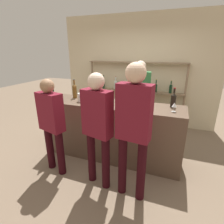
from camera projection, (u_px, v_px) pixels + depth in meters
name	position (u px, v px, depth m)	size (l,w,h in m)	color
ground_plane	(112.00, 155.00, 3.41)	(16.00, 16.00, 0.00)	#7A6651
bar_counter	(112.00, 131.00, 3.24)	(2.48, 0.65, 1.04)	brown
back_wall	(137.00, 71.00, 4.64)	(4.08, 0.12, 2.80)	beige
back_shelf	(135.00, 83.00, 4.58)	(2.54, 0.18, 1.66)	#897056
counter_bottle_0	(52.00, 94.00, 3.17)	(0.07, 0.07, 0.34)	black
counter_bottle_1	(75.00, 91.00, 3.39)	(0.08, 0.08, 0.36)	brown
counter_bottle_2	(173.00, 100.00, 2.84)	(0.08, 0.08, 0.32)	black
wine_glass	(174.00, 105.00, 2.62)	(0.07, 0.07, 0.14)	silver
cork_jar	(81.00, 97.00, 3.17)	(0.13, 0.13, 0.15)	silver
server_behind_counter	(139.00, 94.00, 3.85)	(0.49, 0.28, 1.73)	black
customer_center	(97.00, 123.00, 2.37)	(0.45, 0.28, 1.67)	black
customer_left	(51.00, 121.00, 2.69)	(0.46, 0.30, 1.54)	black
customer_right	(134.00, 124.00, 2.12)	(0.44, 0.24, 1.81)	black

